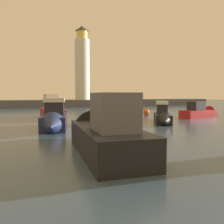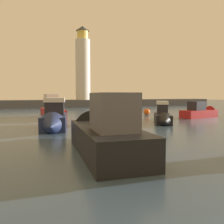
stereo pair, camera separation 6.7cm
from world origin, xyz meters
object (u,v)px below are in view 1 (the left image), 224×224
motorboat_2 (203,112)px  motorboat_6 (101,132)px  motorboat_1 (53,111)px  mooring_buoy (146,112)px  motorboat_4 (54,119)px  motorboat_0 (163,117)px  lighthouse (82,65)px

motorboat_2 → motorboat_6: size_ratio=0.74×
motorboat_1 → mooring_buoy: 13.56m
motorboat_4 → mooring_buoy: motorboat_4 is taller
motorboat_0 → motorboat_6: bearing=-139.3°
lighthouse → motorboat_4: lighthouse is taller
motorboat_0 → motorboat_6: motorboat_6 is taller
motorboat_1 → mooring_buoy: (13.55, 0.39, -0.46)m
lighthouse → motorboat_0: bearing=-91.4°
lighthouse → motorboat_4: (-11.98, -35.76, -9.32)m
motorboat_1 → motorboat_6: motorboat_1 is taller
motorboat_1 → motorboat_0: bearing=-42.8°
motorboat_2 → mooring_buoy: 7.81m
lighthouse → mooring_buoy: lighthouse is taller
motorboat_1 → mooring_buoy: bearing=1.7°
motorboat_6 → mooring_buoy: motorboat_6 is taller
motorboat_2 → motorboat_6: (-18.58, -12.11, 0.23)m
lighthouse → motorboat_2: (7.98, -32.01, -9.53)m
mooring_buoy → motorboat_0: bearing=-110.9°
mooring_buoy → motorboat_2: bearing=-48.2°
motorboat_2 → mooring_buoy: motorboat_2 is taller
lighthouse → motorboat_1: size_ratio=2.06×
motorboat_0 → motorboat_2: (8.84, 3.73, -0.01)m
motorboat_4 → motorboat_6: (1.38, -8.37, 0.02)m
motorboat_1 → motorboat_4: motorboat_1 is taller
lighthouse → motorboat_4: 38.85m
motorboat_1 → motorboat_6: 17.54m
lighthouse → mooring_buoy: 28.08m
motorboat_2 → lighthouse: bearing=104.0°
motorboat_0 → mooring_buoy: motorboat_0 is taller
motorboat_0 → mooring_buoy: size_ratio=6.37×
lighthouse → motorboat_2: 34.34m
motorboat_0 → motorboat_4: bearing=-179.9°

